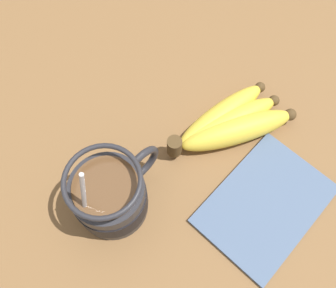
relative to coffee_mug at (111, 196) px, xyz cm
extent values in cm
cube|color=brown|center=(9.56, 3.44, -5.95)|extent=(113.74, 113.74, 3.68)
cylinder|color=#28282D|center=(-0.14, 0.00, -0.33)|extent=(8.78, 8.78, 7.57)
cylinder|color=black|center=(-0.14, 0.00, -0.65)|extent=(8.98, 8.98, 3.46)
torus|color=#28282D|center=(5.20, 0.00, 0.83)|extent=(5.64, 0.90, 5.64)
cylinder|color=brown|center=(-0.14, 0.00, 3.56)|extent=(7.58, 7.58, 0.40)
torus|color=#28282D|center=(-0.14, 0.00, 5.77)|extent=(8.78, 8.78, 0.60)
cylinder|color=#B2B2B7|center=(-3.04, 0.00, 4.00)|extent=(3.21, 0.50, 13.34)
ellipsoid|color=#B2B2B7|center=(-1.68, 0.00, -2.61)|extent=(3.00, 2.00, 0.80)
cylinder|color=#4C381E|center=(10.56, -0.54, -1.44)|extent=(2.00, 2.00, 3.00)
ellipsoid|color=gold|center=(18.53, -4.78, -2.22)|extent=(15.94, 10.88, 3.78)
sphere|color=#4C381E|center=(25.61, -8.55, -2.22)|extent=(1.70, 1.70, 1.70)
ellipsoid|color=gold|center=(18.75, -3.17, -2.40)|extent=(15.51, 7.91, 3.43)
sphere|color=#4C381E|center=(25.98, -5.49, -2.40)|extent=(1.54, 1.54, 1.54)
ellipsoid|color=gold|center=(18.98, -1.66, -2.43)|extent=(15.29, 5.31, 3.37)
sphere|color=#4C381E|center=(26.40, -2.65, -2.43)|extent=(1.51, 1.51, 1.51)
cube|color=slate|center=(13.58, -13.95, -3.81)|extent=(17.14, 12.15, 0.60)
camera|label=1|loc=(-4.83, -14.25, 43.26)|focal=40.00mm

